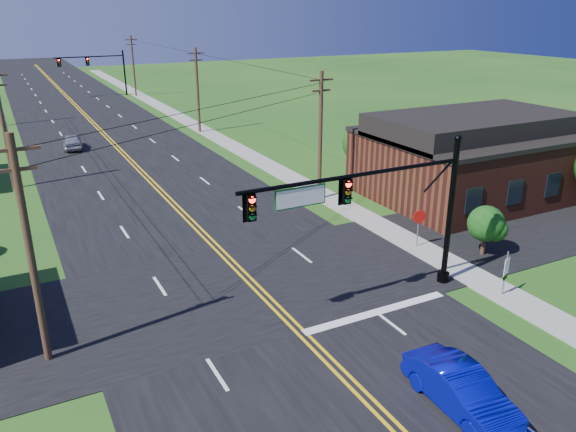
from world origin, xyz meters
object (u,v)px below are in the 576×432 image
blue_car (461,391)px  stop_sign (419,221)px  signal_mast_far (95,67)px  signal_mast_main (375,206)px  route_sign (506,270)px

blue_car → stop_sign: size_ratio=2.02×
signal_mast_far → signal_mast_main: bearing=-90.1°
blue_car → stop_sign: stop_sign is taller
signal_mast_main → stop_sign: 7.91m
signal_mast_far → stop_sign: size_ratio=4.80×
signal_mast_far → blue_car: signal_mast_far is taller
signal_mast_main → signal_mast_far: (0.10, 72.00, -0.20)m
signal_mast_far → stop_sign: (5.99, -68.02, -2.90)m
signal_mast_main → route_sign: size_ratio=4.94×
route_sign → signal_mast_main: bearing=135.8°
signal_mast_far → route_sign: (5.88, -74.44, -3.21)m
signal_mast_main → blue_car: bearing=-102.2°
signal_mast_main → route_sign: (5.98, -2.44, -3.42)m
stop_sign → route_sign: bearing=-81.0°
signal_mast_main → route_sign: 7.31m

